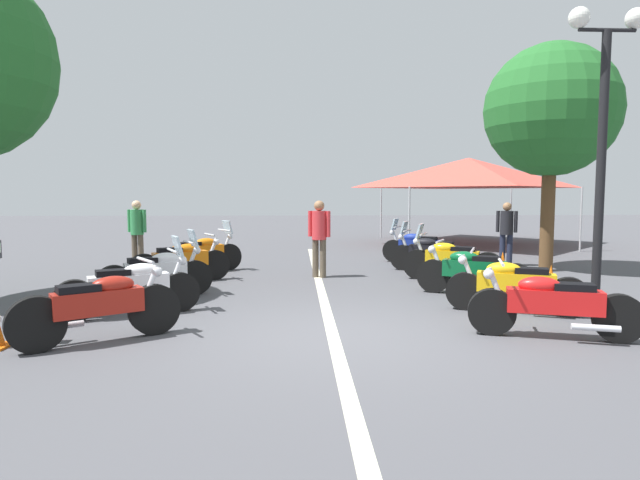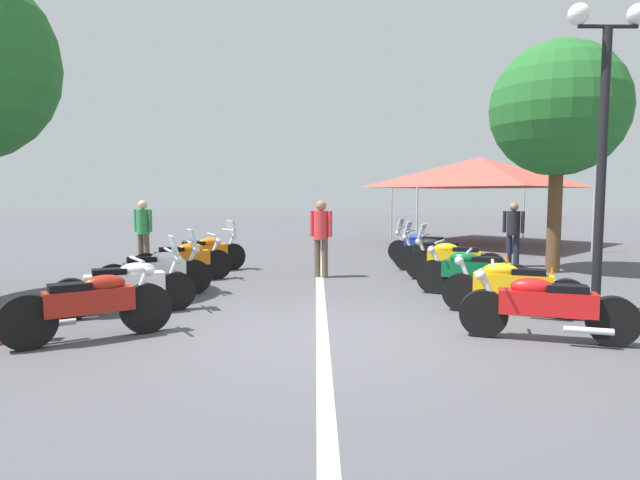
# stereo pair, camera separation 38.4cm
# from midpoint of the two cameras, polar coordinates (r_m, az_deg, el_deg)

# --- Properties ---
(ground_plane) EXTENTS (80.00, 80.00, 0.00)m
(ground_plane) POSITION_cam_midpoint_polar(r_m,az_deg,el_deg) (7.01, -0.20, -10.29)
(ground_plane) COLOR #4C4C51
(lane_centre_stripe) EXTENTS (15.03, 0.16, 0.01)m
(lane_centre_stripe) POSITION_cam_midpoint_polar(r_m,az_deg,el_deg) (10.38, -0.99, -5.27)
(lane_centre_stripe) COLOR beige
(lane_centre_stripe) RESTS_ON ground_plane
(motorcycle_left_row_0) EXTENTS (1.24, 1.79, 1.01)m
(motorcycle_left_row_0) POSITION_cam_midpoint_polar(r_m,az_deg,el_deg) (7.20, -24.13, -6.52)
(motorcycle_left_row_0) COLOR black
(motorcycle_left_row_0) RESTS_ON ground_plane
(motorcycle_left_row_1) EXTENTS (1.09, 1.98, 1.20)m
(motorcycle_left_row_1) POSITION_cam_midpoint_polar(r_m,az_deg,el_deg) (8.55, -20.94, -4.68)
(motorcycle_left_row_1) COLOR black
(motorcycle_left_row_1) RESTS_ON ground_plane
(motorcycle_left_row_2) EXTENTS (1.07, 1.87, 1.21)m
(motorcycle_left_row_2) POSITION_cam_midpoint_polar(r_m,az_deg,el_deg) (9.85, -18.24, -3.34)
(motorcycle_left_row_2) COLOR black
(motorcycle_left_row_2) RESTS_ON ground_plane
(motorcycle_left_row_3) EXTENTS (1.14, 1.95, 1.00)m
(motorcycle_left_row_3) POSITION_cam_midpoint_polar(r_m,az_deg,el_deg) (11.46, -15.69, -2.17)
(motorcycle_left_row_3) COLOR black
(motorcycle_left_row_3) RESTS_ON ground_plane
(motorcycle_left_row_4) EXTENTS (1.36, 1.88, 1.21)m
(motorcycle_left_row_4) POSITION_cam_midpoint_polar(r_m,az_deg,el_deg) (12.76, -13.67, -1.37)
(motorcycle_left_row_4) COLOR black
(motorcycle_left_row_4) RESTS_ON ground_plane
(motorcycle_right_row_0) EXTENTS (0.92, 2.06, 0.99)m
(motorcycle_right_row_0) POSITION_cam_midpoint_polar(r_m,az_deg,el_deg) (7.30, 22.45, -6.42)
(motorcycle_right_row_0) COLOR black
(motorcycle_right_row_0) RESTS_ON ground_plane
(motorcycle_right_row_1) EXTENTS (1.02, 2.01, 0.98)m
(motorcycle_right_row_1) POSITION_cam_midpoint_polar(r_m,az_deg,el_deg) (8.66, 19.07, -4.60)
(motorcycle_right_row_1) COLOR black
(motorcycle_right_row_1) RESTS_ON ground_plane
(motorcycle_right_row_2) EXTENTS (1.10, 1.92, 0.99)m
(motorcycle_right_row_2) POSITION_cam_midpoint_polar(r_m,az_deg,el_deg) (9.97, 15.13, -3.24)
(motorcycle_right_row_2) COLOR black
(motorcycle_right_row_2) RESTS_ON ground_plane
(motorcycle_right_row_3) EXTENTS (1.08, 1.96, 1.22)m
(motorcycle_right_row_3) POSITION_cam_midpoint_polar(r_m,az_deg,el_deg) (11.51, 13.02, -2.03)
(motorcycle_right_row_3) COLOR black
(motorcycle_right_row_3) RESTS_ON ground_plane
(motorcycle_right_row_4) EXTENTS (1.11, 1.93, 1.20)m
(motorcycle_right_row_4) POSITION_cam_midpoint_polar(r_m,az_deg,el_deg) (12.81, 11.13, -1.34)
(motorcycle_right_row_4) COLOR black
(motorcycle_right_row_4) RESTS_ON ground_plane
(motorcycle_right_row_5) EXTENTS (1.11, 1.86, 1.19)m
(motorcycle_right_row_5) POSITION_cam_midpoint_polar(r_m,az_deg,el_deg) (14.37, 9.81, -0.67)
(motorcycle_right_row_5) COLOR black
(motorcycle_right_row_5) RESTS_ON ground_plane
(street_lamp_twin_globe) EXTENTS (0.32, 1.22, 4.71)m
(street_lamp_twin_globe) POSITION_cam_midpoint_polar(r_m,az_deg,el_deg) (9.49, 27.30, 12.85)
(street_lamp_twin_globe) COLOR black
(street_lamp_twin_globe) RESTS_ON ground_plane
(traffic_cone_0) EXTENTS (0.36, 0.36, 0.61)m
(traffic_cone_0) POSITION_cam_midpoint_polar(r_m,az_deg,el_deg) (10.05, 22.66, -4.32)
(traffic_cone_0) COLOR orange
(traffic_cone_0) RESTS_ON ground_plane
(traffic_cone_2) EXTENTS (0.36, 0.36, 0.61)m
(traffic_cone_2) POSITION_cam_midpoint_polar(r_m,az_deg,el_deg) (12.09, 18.27, -2.68)
(traffic_cone_2) COLOR orange
(traffic_cone_2) RESTS_ON ground_plane
(bystander_0) EXTENTS (0.32, 0.47, 1.64)m
(bystander_0) POSITION_cam_midpoint_polar(r_m,az_deg,el_deg) (14.32, 18.80, 1.14)
(bystander_0) COLOR #1E2338
(bystander_0) RESTS_ON ground_plane
(bystander_1) EXTENTS (0.32, 0.49, 1.71)m
(bystander_1) POSITION_cam_midpoint_polar(r_m,az_deg,el_deg) (11.67, -1.03, 0.82)
(bystander_1) COLOR brown
(bystander_1) RESTS_ON ground_plane
(bystander_2) EXTENTS (0.32, 0.51, 1.69)m
(bystander_2) POSITION_cam_midpoint_polar(r_m,az_deg,el_deg) (14.06, -19.91, 1.18)
(bystander_2) COLOR brown
(bystander_2) RESTS_ON ground_plane
(roadside_tree_0) EXTENTS (3.11, 3.11, 5.38)m
(roadside_tree_0) POSITION_cam_midpoint_polar(r_m,az_deg,el_deg) (13.84, 22.99, 12.70)
(roadside_tree_0) COLOR brown
(roadside_tree_0) RESTS_ON ground_plane
(event_tent) EXTENTS (6.22, 6.22, 3.20)m
(event_tent) POSITION_cam_midpoint_polar(r_m,az_deg,el_deg) (20.38, 15.24, 7.02)
(event_tent) COLOR #E54C3F
(event_tent) RESTS_ON ground_plane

